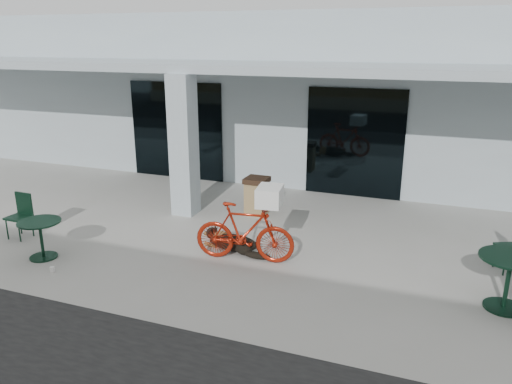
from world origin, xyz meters
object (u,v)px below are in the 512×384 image
at_px(bicycle, 245,232).
at_px(cafe_table_near, 41,240).
at_px(cafe_table_far, 507,283).
at_px(trash_receptacle, 257,196).
at_px(cafe_chair_near, 18,217).
at_px(dog, 233,242).
at_px(cafe_chair_far_b, 511,247).

relative_size(bicycle, cafe_table_near, 2.38).
bearing_deg(cafe_table_far, trash_receptacle, 151.93).
relative_size(cafe_chair_near, trash_receptacle, 1.04).
bearing_deg(dog, bicycle, -28.71).
height_order(cafe_table_near, trash_receptacle, trash_receptacle).
distance_m(cafe_table_near, cafe_chair_far_b, 8.22).
bearing_deg(cafe_table_near, cafe_table_far, 7.35).
bearing_deg(cafe_chair_far_b, cafe_chair_near, -103.20).
relative_size(cafe_chair_near, cafe_chair_far_b, 1.00).
distance_m(dog, cafe_table_far, 4.60).
distance_m(cafe_chair_near, cafe_chair_far_b, 9.17).
height_order(bicycle, cafe_table_far, bicycle).
distance_m(dog, cafe_chair_near, 4.36).
bearing_deg(cafe_chair_near, cafe_table_far, 4.92).
distance_m(cafe_chair_far_b, trash_receptacle, 5.20).
height_order(dog, cafe_chair_near, cafe_chair_near).
relative_size(bicycle, trash_receptacle, 2.09).
distance_m(bicycle, trash_receptacle, 2.49).
xyz_separation_m(cafe_chair_near, cafe_table_far, (8.82, 0.39, -0.03)).
distance_m(cafe_table_near, cafe_chair_near, 1.28).
height_order(dog, cafe_table_near, cafe_table_near).
bearing_deg(bicycle, cafe_chair_near, 89.37).
xyz_separation_m(bicycle, trash_receptacle, (-0.67, 2.40, -0.11)).
xyz_separation_m(dog, cafe_chair_near, (-4.25, -0.90, 0.26)).
xyz_separation_m(cafe_table_far, trash_receptacle, (-4.89, 2.61, 0.01)).
height_order(bicycle, dog, bicycle).
distance_m(bicycle, cafe_chair_near, 4.64).
distance_m(cafe_table_near, cafe_table_far, 7.76).
bearing_deg(cafe_chair_far_b, cafe_table_near, -97.57).
relative_size(cafe_table_near, cafe_chair_near, 0.84).
relative_size(dog, cafe_chair_far_b, 1.24).
distance_m(bicycle, cafe_table_far, 4.23).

